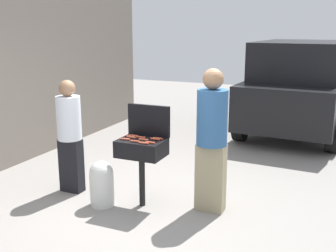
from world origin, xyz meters
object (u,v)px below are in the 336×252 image
at_px(person_left, 70,132).
at_px(parked_minivan, 300,86).
at_px(hot_dog_6, 134,136).
at_px(hot_dog_10, 135,141).
at_px(hot_dog_4, 141,137).
at_px(bbq_grill, 142,150).
at_px(hot_dog_0, 155,139).
at_px(person_right, 212,136).
at_px(hot_dog_7, 150,142).
at_px(hot_dog_8, 132,137).
at_px(hot_dog_2, 144,143).
at_px(hot_dog_9, 158,138).
at_px(hot_dog_1, 130,136).
at_px(hot_dog_5, 144,140).
at_px(propane_tank, 102,182).
at_px(hot_dog_3, 125,139).

distance_m(person_left, parked_minivan, 5.70).
distance_m(hot_dog_6, hot_dog_10, 0.28).
bearing_deg(hot_dog_4, bbq_grill, -57.71).
relative_size(hot_dog_0, person_right, 0.07).
relative_size(hot_dog_7, hot_dog_8, 1.00).
distance_m(hot_dog_0, person_left, 1.33).
bearing_deg(hot_dog_2, hot_dog_9, 75.98).
distance_m(hot_dog_1, hot_dog_2, 0.38).
relative_size(hot_dog_5, person_left, 0.08).
xyz_separation_m(hot_dog_8, person_left, (-1.01, 0.02, -0.04)).
distance_m(bbq_grill, hot_dog_4, 0.17).
relative_size(bbq_grill, propane_tank, 1.48).
bearing_deg(propane_tank, person_right, 17.74).
xyz_separation_m(hot_dog_0, hot_dog_7, (0.01, -0.17, 0.00)).
bearing_deg(hot_dog_10, hot_dog_6, 122.51).
distance_m(hot_dog_4, parked_minivan, 5.27).
distance_m(bbq_grill, hot_dog_8, 0.22).
height_order(hot_dog_8, person_right, person_right).
bearing_deg(hot_dog_9, hot_dog_5, -139.73).
distance_m(bbq_grill, propane_tank, 0.70).
relative_size(hot_dog_9, propane_tank, 0.21).
height_order(propane_tank, parked_minivan, parked_minivan).
xyz_separation_m(hot_dog_8, propane_tank, (-0.34, -0.23, -0.60)).
xyz_separation_m(hot_dog_4, hot_dog_8, (-0.11, -0.05, 0.00)).
xyz_separation_m(hot_dog_3, hot_dog_7, (0.37, -0.01, 0.00)).
bearing_deg(hot_dog_7, hot_dog_4, 141.94).
bearing_deg(hot_dog_4, hot_dog_10, -83.67).
height_order(bbq_grill, hot_dog_3, hot_dog_3).
distance_m(hot_dog_2, person_left, 1.30).
distance_m(hot_dog_3, hot_dog_8, 0.12).
distance_m(hot_dog_6, person_left, 0.99).
bearing_deg(person_left, hot_dog_4, 17.45).
relative_size(bbq_grill, person_left, 0.56).
bearing_deg(bbq_grill, hot_dog_0, 20.55).
bearing_deg(hot_dog_8, person_right, 11.62).
relative_size(hot_dog_5, propane_tank, 0.21).
bearing_deg(hot_dog_1, hot_dog_8, -42.46).
distance_m(hot_dog_3, hot_dog_7, 0.37).
height_order(hot_dog_2, hot_dog_7, same).
height_order(hot_dog_1, person_right, person_right).
bearing_deg(hot_dog_8, hot_dog_0, 8.12).
xyz_separation_m(hot_dog_8, hot_dog_9, (0.34, 0.09, 0.00)).
distance_m(hot_dog_7, hot_dog_9, 0.21).
distance_m(hot_dog_4, person_right, 0.93).
xyz_separation_m(hot_dog_2, hot_dog_9, (0.07, 0.27, 0.00)).
distance_m(person_left, person_right, 2.05).
height_order(hot_dog_1, hot_dog_4, same).
bearing_deg(hot_dog_4, hot_dog_3, -131.60).
relative_size(hot_dog_2, propane_tank, 0.21).
distance_m(bbq_grill, hot_dog_7, 0.26).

